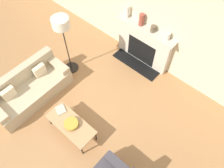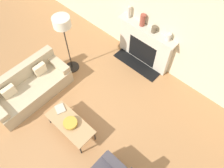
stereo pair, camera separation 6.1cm
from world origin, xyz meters
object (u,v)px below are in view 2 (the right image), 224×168
fireplace (144,46)px  floor_lamp (63,28)px  mantel_vase_right (169,37)px  couch (30,87)px  bowl (70,123)px  mantel_vase_center_right (154,29)px  coffee_table (70,124)px  book (60,109)px  mantel_vase_left (129,12)px  mantel_vase_center_left (143,20)px

fireplace → floor_lamp: 2.22m
mantel_vase_right → couch: bearing=-124.5°
bowl → couch: bearing=-179.6°
couch → mantel_vase_center_right: mantel_vase_center_right is taller
coffee_table → bowl: bowl is taller
book → mantel_vase_left: (-0.35, 2.78, 0.90)m
mantel_vase_left → mantel_vase_center_right: (0.81, 0.00, -0.08)m
mantel_vase_right → fireplace: bearing=-178.6°
fireplace → bowl: 2.86m
coffee_table → fireplace: bearing=93.0°
couch → coffee_table: 1.53m
bowl → mantel_vase_center_right: (-0.00, 2.87, 0.78)m
couch → floor_lamp: (0.09, 1.28, 1.15)m
fireplace → couch: fireplace is taller
fireplace → couch: size_ratio=0.85×
bowl → mantel_vase_right: mantel_vase_right is taller
mantel_vase_left → bowl: bearing=-74.3°
coffee_table → mantel_vase_center_right: 2.99m
coffee_table → floor_lamp: bearing=138.5°
floor_lamp → couch: bearing=-94.1°
mantel_vase_right → bowl: bearing=-98.3°
coffee_table → book: size_ratio=4.00×
fireplace → book: 2.78m
couch → mantel_vase_center_right: size_ratio=11.93×
floor_lamp → mantel_vase_center_right: size_ratio=10.38×
mantel_vase_center_left → mantel_vase_center_right: mantel_vase_center_left is taller
book → mantel_vase_right: (0.88, 2.78, 0.83)m
couch → floor_lamp: bearing=-4.1°
floor_lamp → mantel_vase_left: size_ratio=5.23×
bowl → floor_lamp: size_ratio=0.18×
fireplace → mantel_vase_right: size_ratio=8.82×
coffee_table → mantel_vase_center_left: 3.03m
book → couch: bearing=-154.1°
book → mantel_vase_left: 2.94m
fireplace → book: (-0.28, -2.76, -0.14)m
fireplace → floor_lamp: bearing=-129.1°
couch → bowl: bearing=-89.6°
mantel_vase_center_left → mantel_vase_right: 0.79m
mantel_vase_left → mantel_vase_center_right: bearing=0.0°
floor_lamp → mantel_vase_left: bearing=67.5°
floor_lamp → mantel_vase_center_left: 1.94m
couch → mantel_vase_center_left: bearing=-22.5°
mantel_vase_left → mantel_vase_right: (1.22, 0.00, -0.07)m
fireplace → mantel_vase_left: mantel_vase_left is taller
fireplace → book: bearing=-95.7°
mantel_vase_center_left → mantel_vase_center_right: size_ratio=1.90×
couch → bowl: (1.56, 0.01, 0.17)m
coffee_table → couch: bearing=-179.5°
fireplace → mantel_vase_left: (-0.62, 0.01, 0.76)m
book → mantel_vase_right: size_ratio=1.51×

